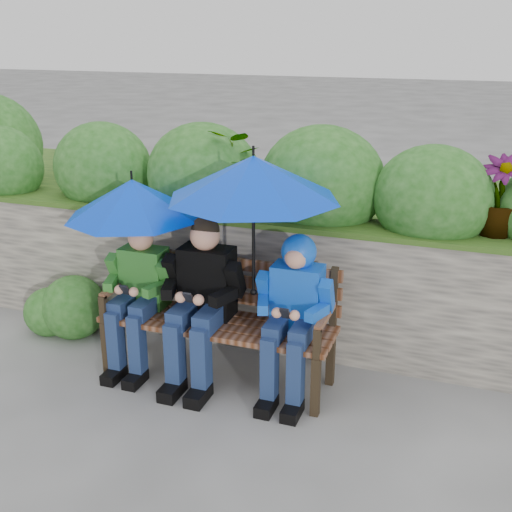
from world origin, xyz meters
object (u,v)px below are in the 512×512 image
(park_bench, at_px, (221,311))
(boy_left, at_px, (138,289))
(boy_middle, at_px, (201,294))
(umbrella_right, at_px, (253,178))
(umbrella_left, at_px, (133,199))
(boy_right, at_px, (294,304))

(park_bench, xyz_separation_m, boy_left, (-0.60, -0.07, 0.11))
(boy_middle, bearing_deg, umbrella_right, 1.82)
(boy_middle, bearing_deg, umbrella_left, 174.09)
(park_bench, height_order, boy_middle, boy_middle)
(park_bench, xyz_separation_m, umbrella_right, (0.27, -0.07, 0.99))
(umbrella_right, bearing_deg, boy_middle, -178.18)
(boy_left, height_order, boy_right, boy_right)
(boy_left, xyz_separation_m, boy_middle, (0.50, -0.01, 0.04))
(umbrella_right, bearing_deg, park_bench, 165.45)
(boy_right, height_order, umbrella_left, umbrella_left)
(umbrella_left, bearing_deg, park_bench, 2.61)
(umbrella_left, height_order, umbrella_right, umbrella_right)
(umbrella_right, bearing_deg, umbrella_left, 177.33)
(boy_middle, relative_size, umbrella_right, 1.04)
(umbrella_left, bearing_deg, umbrella_right, -2.67)
(boy_right, distance_m, umbrella_right, 0.87)
(boy_middle, distance_m, umbrella_left, 0.81)
(boy_right, distance_m, umbrella_left, 1.32)
(boy_right, xyz_separation_m, umbrella_left, (-1.17, 0.03, 0.60))
(boy_right, height_order, umbrella_right, umbrella_right)
(park_bench, distance_m, boy_right, 0.57)
(boy_left, height_order, umbrella_right, umbrella_right)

